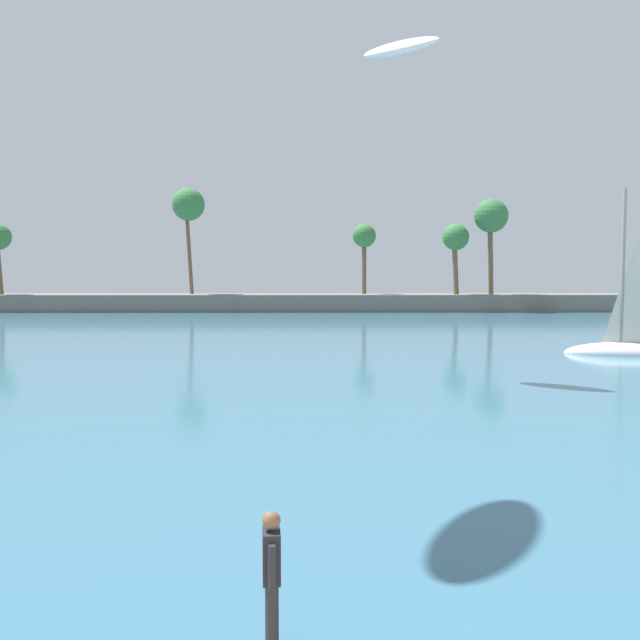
{
  "coord_description": "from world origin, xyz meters",
  "views": [
    {
      "loc": [
        0.78,
        1.42,
        4.36
      ],
      "look_at": [
        0.97,
        16.79,
        3.27
      ],
      "focal_mm": 40.08,
      "sensor_mm": 36.0,
      "label": 1
    }
  ],
  "objects": [
    {
      "name": "sea",
      "position": [
        0.0,
        62.29,
        0.03
      ],
      "size": [
        220.0,
        106.2,
        0.06
      ],
      "primitive_type": "cube",
      "color": "#386B84",
      "rests_on": "ground"
    },
    {
      "name": "palm_headland",
      "position": [
        -0.49,
        75.38,
        2.28
      ],
      "size": [
        99.79,
        6.0,
        12.76
      ],
      "color": "slate",
      "rests_on": "ground"
    },
    {
      "name": "person_at_waterline",
      "position": [
        0.33,
        9.22,
        0.89
      ],
      "size": [
        0.23,
        0.55,
        1.67
      ],
      "color": "#23232D",
      "rests_on": "ground"
    },
    {
      "name": "sailboat_mid_bay",
      "position": [
        16.93,
        37.2,
        0.87
      ],
      "size": [
        6.41,
        2.99,
        8.95
      ],
      "color": "white",
      "rests_on": "sea"
    },
    {
      "name": "kite_aloft_low_near_shore",
      "position": [
        4.3,
        30.23,
        13.1
      ],
      "size": [
        3.47,
        3.07,
        1.01
      ],
      "primitive_type": "ellipsoid",
      "rotation": [
        -0.54,
        0.0,
        2.49
      ],
      "color": "white"
    }
  ]
}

